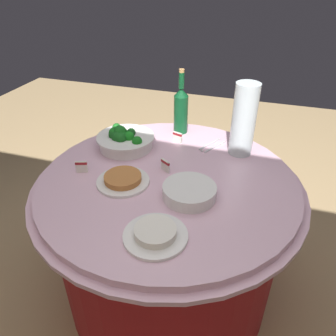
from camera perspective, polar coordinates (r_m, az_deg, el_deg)
The scene contains 12 objects.
ground_plane at distance 1.91m, azimuth -0.00°, elevation -20.37°, with size 6.00×6.00×0.00m, color tan.
buffet_table at distance 1.62m, azimuth -0.00°, elevation -12.40°, with size 1.16×1.16×0.74m.
broccoli_bowl at distance 1.61m, azimuth -7.63°, elevation 4.95°, with size 0.28×0.28×0.12m.
plate_stack at distance 1.27m, azimuth 3.75°, elevation -4.15°, with size 0.21×0.21×0.05m.
wine_bottle at distance 1.72m, azimuth 2.27°, elevation 10.25°, with size 0.07×0.07×0.34m.
decorative_fruit_vase at distance 1.54m, azimuth 13.04°, elevation 7.63°, with size 0.11×0.11×0.34m.
serving_tongs at distance 1.63m, azimuth 7.61°, elevation 3.88°, with size 0.11×0.16×0.01m.
food_plate_peanuts at distance 1.36m, azimuth -7.89°, elevation -2.03°, with size 0.22×0.22×0.04m.
food_plate_rice at distance 1.11m, azimuth -2.22°, elevation -11.40°, with size 0.22×0.22×0.04m.
label_placard_front at distance 1.46m, azimuth -14.90°, elevation 0.32°, with size 0.05×0.02×0.05m.
label_placard_mid at distance 1.65m, azimuth 1.65°, elevation 5.49°, with size 0.05×0.02×0.05m.
label_placard_rear at distance 1.42m, azimuth -0.48°, elevation 0.52°, with size 0.05×0.03×0.05m.
Camera 1 is at (-0.34, 1.09, 1.53)m, focal length 34.84 mm.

